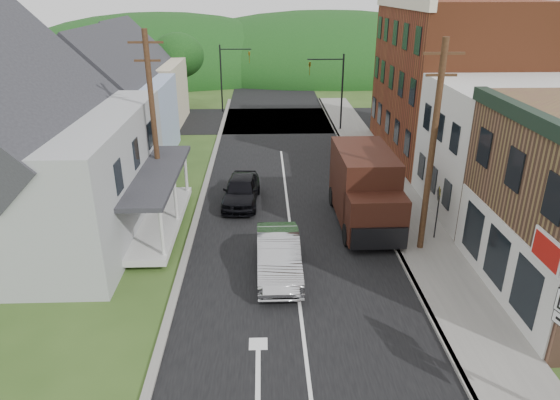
{
  "coord_description": "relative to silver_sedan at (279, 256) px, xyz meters",
  "views": [
    {
      "loc": [
        -1.24,
        -15.66,
        10.7
      ],
      "look_at": [
        -0.56,
        4.18,
        2.2
      ],
      "focal_mm": 32.0,
      "sensor_mm": 36.0,
      "label": 1
    }
  ],
  "objects": [
    {
      "name": "cross_road",
      "position": [
        0.7,
        25.25,
        -0.8
      ],
      "size": [
        60.0,
        9.0,
        0.02
      ],
      "primitive_type": "cube",
      "color": "black",
      "rests_on": "ground"
    },
    {
      "name": "silver_sedan",
      "position": [
        0.0,
        0.0,
        0.0
      ],
      "size": [
        1.76,
        4.89,
        1.61
      ],
      "primitive_type": "imported",
      "rotation": [
        0.0,
        0.0,
        0.01
      ],
      "color": "#A8A8AD",
      "rests_on": "ground"
    },
    {
      "name": "delivery_van",
      "position": [
        4.3,
        4.54,
        1.0
      ],
      "size": [
        2.71,
        6.39,
        3.56
      ],
      "rotation": [
        0.0,
        0.0,
        0.01
      ],
      "color": "black",
      "rests_on": "ground"
    },
    {
      "name": "tree_left_c",
      "position": [
        -18.3,
        18.25,
        5.13
      ],
      "size": [
        5.8,
        5.8,
        8.41
      ],
      "color": "#382616",
      "rests_on": "ground"
    },
    {
      "name": "tree_left_d",
      "position": [
        -8.3,
        30.25,
        4.08
      ],
      "size": [
        4.8,
        4.8,
        6.94
      ],
      "color": "#382616",
      "rests_on": "ground"
    },
    {
      "name": "warning_sign",
      "position": [
        7.18,
        2.62,
        0.96
      ],
      "size": [
        0.16,
        0.69,
        2.53
      ],
      "rotation": [
        0.0,
        0.0,
        -0.15
      ],
      "color": "black",
      "rests_on": "sidewalk_right"
    },
    {
      "name": "curb_left",
      "position": [
        -3.95,
        6.25,
        -0.74
      ],
      "size": [
        0.3,
        55.0,
        0.12
      ],
      "primitive_type": "cube",
      "color": "slate",
      "rests_on": "ground"
    },
    {
      "name": "storefront_white",
      "position": [
        12.0,
        5.75,
        2.45
      ],
      "size": [
        8.0,
        7.0,
        6.5
      ],
      "primitive_type": "cube",
      "color": "silver",
      "rests_on": "ground"
    },
    {
      "name": "road",
      "position": [
        0.7,
        8.25,
        -0.8
      ],
      "size": [
        9.0,
        90.0,
        0.02
      ],
      "primitive_type": "cube",
      "color": "black",
      "rests_on": "ground"
    },
    {
      "name": "storefront_red",
      "position": [
        12.0,
        15.25,
        4.2
      ],
      "size": [
        8.0,
        12.0,
        10.0
      ],
      "primitive_type": "cube",
      "color": "brown",
      "rests_on": "ground"
    },
    {
      "name": "traffic_signal_left",
      "position": [
        -3.6,
        28.75,
        2.95
      ],
      "size": [
        2.87,
        0.2,
        6.0
      ],
      "color": "black",
      "rests_on": "ground"
    },
    {
      "name": "sidewalk_right",
      "position": [
        6.6,
        6.25,
        -0.73
      ],
      "size": [
        2.8,
        55.0,
        0.15
      ],
      "primitive_type": "cube",
      "color": "slate",
      "rests_on": "ground"
    },
    {
      "name": "ground",
      "position": [
        0.7,
        -1.75,
        -0.8
      ],
      "size": [
        120.0,
        120.0,
        0.0
      ],
      "primitive_type": "plane",
      "color": "#2D4719",
      "rests_on": "ground"
    },
    {
      "name": "dark_sedan",
      "position": [
        -1.75,
        7.18,
        -0.04
      ],
      "size": [
        2.1,
        4.58,
        1.52
      ],
      "primitive_type": "imported",
      "rotation": [
        0.0,
        0.0,
        -0.07
      ],
      "color": "black",
      "rests_on": "ground"
    },
    {
      "name": "utility_pole_right",
      "position": [
        6.3,
        1.75,
        3.85
      ],
      "size": [
        1.6,
        0.26,
        9.0
      ],
      "color": "#472D19",
      "rests_on": "ground"
    },
    {
      "name": "house_cream",
      "position": [
        -10.8,
        24.25,
        2.89
      ],
      "size": [
        7.14,
        8.16,
        7.28
      ],
      "color": "beige",
      "rests_on": "ground"
    },
    {
      "name": "traffic_signal_right",
      "position": [
        5.0,
        21.75,
        2.95
      ],
      "size": [
        2.87,
        0.2,
        6.0
      ],
      "color": "black",
      "rests_on": "ground"
    },
    {
      "name": "utility_pole_left",
      "position": [
        -5.8,
        6.25,
        3.85
      ],
      "size": [
        1.6,
        0.26,
        9.0
      ],
      "color": "#472D19",
      "rests_on": "ground"
    },
    {
      "name": "curb_right",
      "position": [
        5.25,
        6.25,
        -0.73
      ],
      "size": [
        0.2,
        55.0,
        0.15
      ],
      "primitive_type": "cube",
      "color": "slate",
      "rests_on": "ground"
    },
    {
      "name": "house_blue",
      "position": [
        -10.3,
        15.25,
        2.89
      ],
      "size": [
        7.14,
        8.16,
        7.28
      ],
      "color": "#97AACE",
      "rests_on": "ground"
    },
    {
      "name": "house_gray",
      "position": [
        -11.3,
        4.25,
        3.43
      ],
      "size": [
        10.2,
        12.24,
        8.35
      ],
      "color": "#9A9D9F",
      "rests_on": "ground"
    },
    {
      "name": "forested_ridge",
      "position": [
        0.7,
        53.25,
        -0.8
      ],
      "size": [
        90.0,
        30.0,
        16.0
      ],
      "primitive_type": "ellipsoid",
      "color": "#0F3410",
      "rests_on": "ground"
    }
  ]
}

